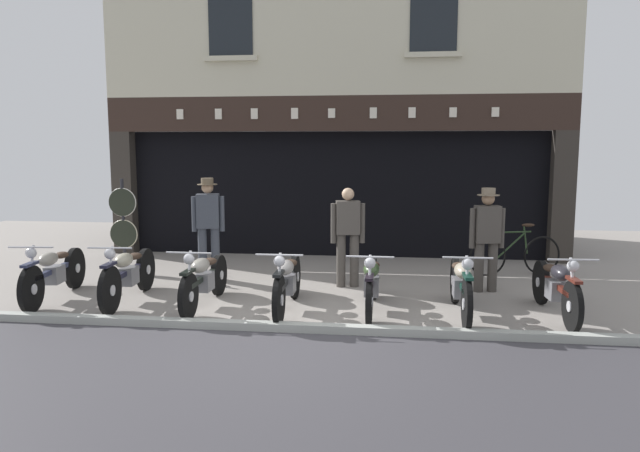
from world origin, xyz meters
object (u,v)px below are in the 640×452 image
(salesman_left, at_px, (208,223))
(motorcycle_far_left, at_px, (54,272))
(advert_board_near, at_px, (445,173))
(motorcycle_center_left, at_px, (204,278))
(salesman_right, at_px, (487,235))
(tyre_sign_pole, at_px, (123,219))
(shopkeeper_center, at_px, (348,233))
(leaning_bicycle, at_px, (515,254))
(motorcycle_far_right, at_px, (556,286))
(motorcycle_left, at_px, (128,273))
(motorcycle_center, at_px, (287,281))
(motorcycle_right, at_px, (461,284))
(advert_board_far, at_px, (497,176))
(motorcycle_center_right, at_px, (372,282))

(salesman_left, bearing_deg, motorcycle_far_left, 30.02)
(advert_board_near, bearing_deg, motorcycle_center_left, -130.53)
(salesman_right, distance_m, tyre_sign_pole, 6.41)
(shopkeeper_center, bearing_deg, leaning_bicycle, -166.40)
(motorcycle_far_left, bearing_deg, motorcycle_far_right, 173.44)
(motorcycle_center_left, height_order, tyre_sign_pole, tyre_sign_pole)
(motorcycle_left, height_order, motorcycle_center, motorcycle_left)
(advert_board_near, bearing_deg, salesman_left, -148.32)
(motorcycle_right, xyz_separation_m, advert_board_near, (0.11, 4.35, 1.33))
(motorcycle_left, distance_m, motorcycle_center, 2.43)
(motorcycle_far_left, xyz_separation_m, motorcycle_center, (3.58, -0.15, -0.00))
(motorcycle_far_left, xyz_separation_m, tyre_sign_pole, (0.13, 2.08, 0.54))
(shopkeeper_center, height_order, advert_board_far, advert_board_far)
(motorcycle_left, bearing_deg, shopkeeper_center, -160.08)
(salesman_left, relative_size, advert_board_far, 1.97)
(motorcycle_center, height_order, motorcycle_right, motorcycle_right)
(motorcycle_center_left, bearing_deg, shopkeeper_center, -141.71)
(motorcycle_far_left, relative_size, tyre_sign_pole, 1.23)
(motorcycle_center_left, height_order, salesman_right, salesman_right)
(motorcycle_far_left, bearing_deg, leaning_bicycle, -165.96)
(salesman_left, height_order, leaning_bicycle, salesman_left)
(motorcycle_left, height_order, motorcycle_center_left, motorcycle_left)
(salesman_right, bearing_deg, motorcycle_center_left, 8.19)
(motorcycle_far_left, relative_size, salesman_right, 1.27)
(motorcycle_center, distance_m, advert_board_near, 5.23)
(salesman_left, bearing_deg, motorcycle_center, 122.00)
(motorcycle_center_left, height_order, shopkeeper_center, shopkeeper_center)
(motorcycle_center_left, distance_m, leaning_bicycle, 5.62)
(motorcycle_right, height_order, leaning_bicycle, motorcycle_right)
(motorcycle_center_right, height_order, advert_board_near, advert_board_near)
(motorcycle_center, distance_m, motorcycle_far_right, 3.66)
(motorcycle_center_right, distance_m, motorcycle_right, 1.21)
(salesman_right, height_order, advert_board_near, advert_board_near)
(motorcycle_far_left, bearing_deg, advert_board_far, -155.65)
(motorcycle_center, distance_m, salesman_right, 3.31)
(motorcycle_far_left, height_order, shopkeeper_center, shopkeeper_center)
(motorcycle_center, height_order, advert_board_far, advert_board_far)
(shopkeeper_center, relative_size, advert_board_far, 1.82)
(motorcycle_center_left, relative_size, motorcycle_far_right, 1.00)
(shopkeeper_center, height_order, advert_board_near, advert_board_near)
(motorcycle_far_left, distance_m, motorcycle_right, 5.97)
(leaning_bicycle, bearing_deg, motorcycle_center_right, 121.52)
(motorcycle_center, bearing_deg, salesman_right, -154.02)
(motorcycle_center_left, relative_size, motorcycle_right, 0.97)
(tyre_sign_pole, relative_size, advert_board_far, 1.91)
(motorcycle_center_left, bearing_deg, motorcycle_far_right, -178.34)
(motorcycle_center, xyz_separation_m, motorcycle_far_right, (3.66, 0.15, -0.01))
(salesman_left, height_order, advert_board_far, advert_board_far)
(motorcycle_center, xyz_separation_m, salesman_left, (-1.70, 1.81, 0.55))
(motorcycle_far_left, relative_size, leaning_bicycle, 1.25)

